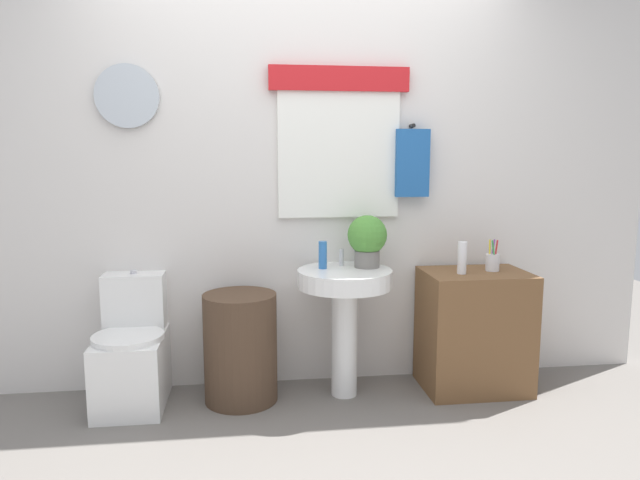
# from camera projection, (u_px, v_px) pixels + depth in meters

# --- Properties ---
(ground_plane) EXTENTS (8.00, 8.00, 0.00)m
(ground_plane) POSITION_uv_depth(u_px,v_px,m) (325.00, 477.00, 2.48)
(ground_plane) COLOR slate
(back_wall) EXTENTS (4.40, 0.18, 2.60)m
(back_wall) POSITION_uv_depth(u_px,v_px,m) (300.00, 169.00, 3.42)
(back_wall) COLOR silver
(back_wall) RESTS_ON ground_plane
(toilet) EXTENTS (0.38, 0.51, 0.74)m
(toilet) POSITION_uv_depth(u_px,v_px,m) (132.00, 355.00, 3.18)
(toilet) COLOR white
(toilet) RESTS_ON ground_plane
(laundry_hamper) EXTENTS (0.41, 0.41, 0.62)m
(laundry_hamper) POSITION_uv_depth(u_px,v_px,m) (240.00, 347.00, 3.22)
(laundry_hamper) COLOR #4C3828
(laundry_hamper) RESTS_ON ground_plane
(pedestal_sink) EXTENTS (0.54, 0.54, 0.74)m
(pedestal_sink) POSITION_uv_depth(u_px,v_px,m) (345.00, 299.00, 3.26)
(pedestal_sink) COLOR white
(pedestal_sink) RESTS_ON ground_plane
(faucet) EXTENTS (0.03, 0.03, 0.10)m
(faucet) POSITION_uv_depth(u_px,v_px,m) (341.00, 257.00, 3.35)
(faucet) COLOR silver
(faucet) RESTS_ON pedestal_sink
(wooden_cabinet) EXTENTS (0.60, 0.44, 0.71)m
(wooden_cabinet) POSITION_uv_depth(u_px,v_px,m) (474.00, 330.00, 3.39)
(wooden_cabinet) COLOR brown
(wooden_cabinet) RESTS_ON ground_plane
(soap_bottle) EXTENTS (0.05, 0.05, 0.16)m
(soap_bottle) POSITION_uv_depth(u_px,v_px,m) (323.00, 255.00, 3.26)
(soap_bottle) COLOR #2D6BB7
(soap_bottle) RESTS_ON pedestal_sink
(potted_plant) EXTENTS (0.23, 0.23, 0.30)m
(potted_plant) POSITION_uv_depth(u_px,v_px,m) (367.00, 238.00, 3.29)
(potted_plant) COLOR slate
(potted_plant) RESTS_ON pedestal_sink
(lotion_bottle) EXTENTS (0.05, 0.05, 0.19)m
(lotion_bottle) POSITION_uv_depth(u_px,v_px,m) (462.00, 258.00, 3.27)
(lotion_bottle) COLOR white
(lotion_bottle) RESTS_ON wooden_cabinet
(toothbrush_cup) EXTENTS (0.08, 0.08, 0.19)m
(toothbrush_cup) POSITION_uv_depth(u_px,v_px,m) (492.00, 262.00, 3.36)
(toothbrush_cup) COLOR silver
(toothbrush_cup) RESTS_ON wooden_cabinet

